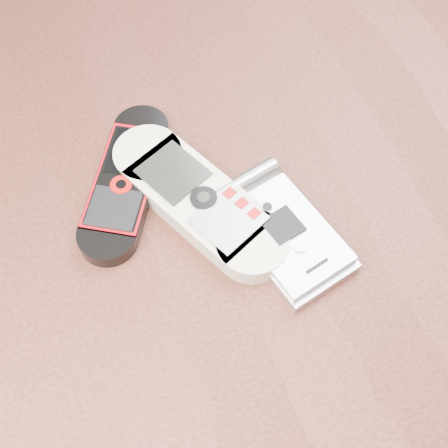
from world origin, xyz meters
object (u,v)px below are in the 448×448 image
motorola_razr (285,234)px  nokia_black_red (125,181)px  nokia_white (198,199)px  table (219,289)px

motorola_razr → nokia_black_red: bearing=124.0°
nokia_black_red → motorola_razr: bearing=-11.2°
nokia_white → motorola_razr: same height
motorola_razr → table: bearing=138.8°
table → nokia_black_red: 0.14m
nokia_white → motorola_razr: 0.07m
nokia_white → nokia_black_red: bearing=116.3°
motorola_razr → nokia_white: bearing=121.0°
table → nokia_white: size_ratio=7.07×
nokia_black_red → motorola_razr: 0.13m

